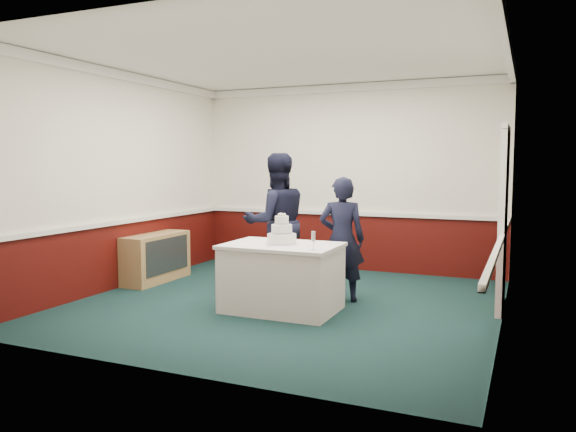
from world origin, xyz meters
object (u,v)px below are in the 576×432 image
at_px(cake_table, 282,277).
at_px(person_woman, 342,239).
at_px(champagne_flute, 313,237).
at_px(sideboard, 156,258).
at_px(person_man, 276,222).
at_px(cake_knife, 272,246).
at_px(wedding_cake, 282,235).

bearing_deg(cake_table, person_woman, 55.76).
bearing_deg(person_woman, cake_table, 42.17).
bearing_deg(champagne_flute, cake_table, 150.75).
bearing_deg(sideboard, person_man, 4.42).
relative_size(champagne_flute, person_woman, 0.13).
xyz_separation_m(cake_knife, person_man, (-0.46, 1.13, 0.14)).
bearing_deg(person_man, wedding_cake, 78.08).
height_order(sideboard, champagne_flute, champagne_flute).
distance_m(champagne_flute, person_woman, 1.02).
height_order(wedding_cake, person_man, person_man).
xyz_separation_m(sideboard, champagne_flute, (2.87, -1.07, 0.58)).
xyz_separation_m(cake_table, wedding_cake, (0.00, 0.00, 0.50)).
relative_size(cake_knife, person_woman, 0.14).
height_order(sideboard, person_man, person_man).
bearing_deg(cake_knife, cake_table, 89.32).
xyz_separation_m(sideboard, person_man, (1.88, 0.15, 0.58)).
distance_m(sideboard, cake_table, 2.50).
bearing_deg(sideboard, wedding_cake, -18.34).
bearing_deg(cake_table, wedding_cake, 90.00).
distance_m(cake_table, person_man, 1.18).
relative_size(cake_table, cake_knife, 6.00).
relative_size(sideboard, cake_table, 0.91).
relative_size(person_man, person_woman, 1.19).
bearing_deg(sideboard, cake_knife, -22.84).
height_order(person_man, person_woman, person_man).
bearing_deg(wedding_cake, champagne_flute, -29.25).
relative_size(wedding_cake, cake_knife, 1.65).
relative_size(wedding_cake, champagne_flute, 1.78).
distance_m(sideboard, champagne_flute, 3.12).
height_order(sideboard, cake_knife, cake_knife).
xyz_separation_m(sideboard, wedding_cake, (2.37, -0.79, 0.55)).
xyz_separation_m(wedding_cake, cake_knife, (-0.03, -0.20, -0.11)).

